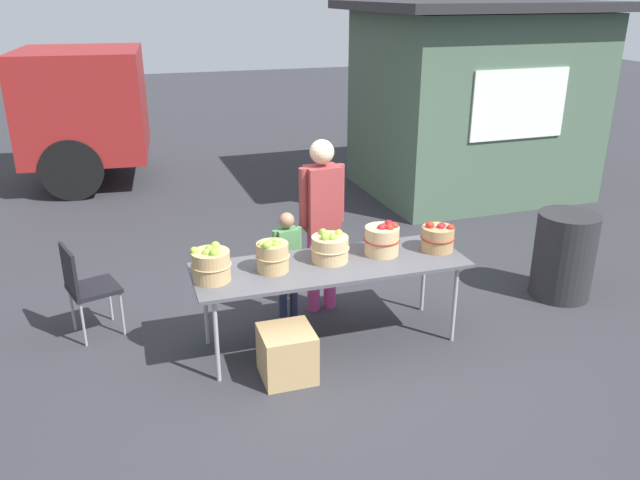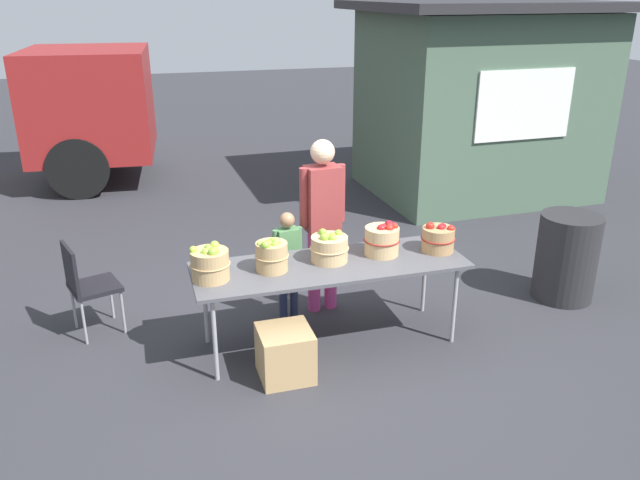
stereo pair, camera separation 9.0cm
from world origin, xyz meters
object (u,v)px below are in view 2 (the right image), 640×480
Objects in this scene: apple_basket_red_1 at (438,238)px; market_table at (330,268)px; produce_crate at (285,353)px; apple_basket_green_2 at (329,248)px; child_customer at (288,257)px; trash_barrel at (567,257)px; apple_basket_red_0 at (382,240)px; folding_chair at (86,282)px; apple_basket_green_0 at (210,264)px; vendor_adult at (322,213)px; apple_basket_green_1 at (272,255)px.

market_table is at bearing -179.67° from apple_basket_red_1.
produce_crate is at bearing -164.58° from apple_basket_red_1.
child_customer reaches higher than apple_basket_green_2.
apple_basket_green_2 reaches higher than market_table.
trash_barrel is 3.06m from produce_crate.
market_table is 7.29× the size of apple_basket_red_0.
folding_chair is (-1.77, 0.23, -0.11)m from child_customer.
produce_crate is at bearing -37.27° from apple_basket_green_0.
apple_basket_red_1 reaches higher than produce_crate.
trash_barrel is at bearing 2.62° from apple_basket_green_2.
vendor_adult is 1.93× the size of folding_chair.
produce_crate is (0.50, -0.38, -0.68)m from apple_basket_green_0.
apple_basket_red_0 is 0.30× the size of child_customer.
trash_barrel reaches higher than produce_crate.
apple_basket_green_0 is at bearing -178.62° from market_table.
trash_barrel is at bearing 4.07° from market_table.
folding_chair reaches higher than market_table.
folding_chair is (-2.01, 0.70, -0.36)m from apple_basket_green_2.
market_table is 1.38× the size of vendor_adult.
apple_basket_green_0 is 0.93m from produce_crate.
apple_basket_red_1 is at bearing -121.59° from folding_chair.
apple_basket_red_1 is at bearing 139.84° from vendor_adult.
apple_basket_green_0 is 0.96× the size of apple_basket_green_2.
child_customer is (-0.73, 0.46, -0.27)m from apple_basket_red_0.
apple_basket_green_1 is (-0.50, 0.01, 0.18)m from market_table.
trash_barrel is at bearing 166.96° from child_customer.
child_customer is at bearing 10.42° from vendor_adult.
apple_basket_red_1 is at bearing 0.33° from market_table.
apple_basket_green_0 is at bearing 142.73° from produce_crate.
folding_chair is (-1.01, 0.79, -0.38)m from apple_basket_green_0.
market_table is 7.61× the size of apple_basket_red_1.
apple_basket_green_0 is (-1.00, -0.02, 0.18)m from market_table.
folding_chair is 0.99× the size of trash_barrel.
apple_basket_red_0 is 1.04× the size of apple_basket_red_1.
trash_barrel is (1.51, 0.17, -0.43)m from apple_basket_red_1.
market_table is at bearing -128.25° from folding_chair.
market_table is at bearing 39.13° from produce_crate.
market_table is 0.53m from apple_basket_green_1.
apple_basket_green_0 is 1.33m from folding_chair.
child_customer is (0.76, 0.56, -0.27)m from apple_basket_green_0.
produce_crate is (-0.00, -0.41, -0.68)m from apple_basket_green_1.
apple_basket_green_1 is 0.71× the size of produce_crate.
trash_barrel is (2.38, -0.45, -0.55)m from vendor_adult.
market_table is at bearing 74.58° from vendor_adult.
apple_basket_red_0 reaches higher than apple_basket_red_1.
apple_basket_green_2 is at bearing -126.54° from folding_chair.
apple_basket_green_0 reaches higher than apple_basket_green_2.
folding_chair is at bearing 142.17° from produce_crate.
child_customer is 1.79m from folding_chair.
apple_basket_red_0 reaches higher than apple_basket_green_2.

